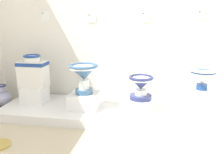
# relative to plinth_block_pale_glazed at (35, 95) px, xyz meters

# --- Properties ---
(wall_back) EXTENTS (3.99, 0.06, 3.14)m
(wall_back) POSITION_rel_plinth_block_pale_glazed_xyz_m (1.14, 0.48, 1.33)
(wall_back) COLOR white
(wall_back) RESTS_ON ground_plane
(display_platform) EXTENTS (3.05, 0.94, 0.12)m
(display_platform) POSITION_rel_plinth_block_pale_glazed_xyz_m (1.14, -0.04, -0.18)
(display_platform) COLOR white
(display_platform) RESTS_ON ground_plane
(plinth_block_pale_glazed) EXTENTS (0.33, 0.29, 0.24)m
(plinth_block_pale_glazed) POSITION_rel_plinth_block_pale_glazed_xyz_m (0.00, 0.00, 0.00)
(plinth_block_pale_glazed) COLOR white
(plinth_block_pale_glazed) RESTS_ON display_platform
(antique_toilet_pale_glazed) EXTENTS (0.40, 0.26, 0.47)m
(antique_toilet_pale_glazed) POSITION_rel_plinth_block_pale_glazed_xyz_m (0.00, 0.00, 0.35)
(antique_toilet_pale_glazed) COLOR white
(antique_toilet_pale_glazed) RESTS_ON plinth_block_pale_glazed
(plinth_block_squat_floral) EXTENTS (0.39, 0.38, 0.20)m
(plinth_block_squat_floral) POSITION_rel_plinth_block_pale_glazed_xyz_m (0.77, -0.08, -0.02)
(plinth_block_squat_floral) COLOR white
(plinth_block_squat_floral) RESTS_ON display_platform
(antique_toilet_squat_floral) EXTENTS (0.39, 0.39, 0.40)m
(antique_toilet_squat_floral) POSITION_rel_plinth_block_pale_glazed_xyz_m (0.77, -0.08, 0.36)
(antique_toilet_squat_floral) COLOR #3C638C
(antique_toilet_squat_floral) RESTS_ON plinth_block_squat_floral
(plinth_block_broad_patterned) EXTENTS (0.31, 0.39, 0.14)m
(plinth_block_broad_patterned) POSITION_rel_plinth_block_pale_glazed_xyz_m (1.54, -0.00, -0.05)
(plinth_block_broad_patterned) COLOR white
(plinth_block_broad_patterned) RESTS_ON display_platform
(antique_toilet_broad_patterned) EXTENTS (0.33, 0.33, 0.32)m
(antique_toilet_broad_patterned) POSITION_rel_plinth_block_pale_glazed_xyz_m (1.54, -0.00, 0.22)
(antique_toilet_broad_patterned) COLOR navy
(antique_toilet_broad_patterned) RESTS_ON plinth_block_broad_patterned
(plinth_block_tall_cobalt) EXTENTS (0.35, 0.36, 0.26)m
(plinth_block_tall_cobalt) POSITION_rel_plinth_block_pale_glazed_xyz_m (2.31, -0.04, 0.01)
(plinth_block_tall_cobalt) COLOR white
(plinth_block_tall_cobalt) RESTS_ON display_platform
(antique_toilet_tall_cobalt) EXTENTS (0.33, 0.33, 0.34)m
(antique_toilet_tall_cobalt) POSITION_rel_plinth_block_pale_glazed_xyz_m (2.31, -0.04, 0.36)
(antique_toilet_tall_cobalt) COLOR white
(antique_toilet_tall_cobalt) RESTS_ON plinth_block_tall_cobalt
(info_placard_first) EXTENTS (0.13, 0.01, 0.14)m
(info_placard_first) POSITION_rel_plinth_block_pale_glazed_xyz_m (0.03, 0.44, 1.12)
(info_placard_first) COLOR white
(info_placard_second) EXTENTS (0.12, 0.01, 0.13)m
(info_placard_second) POSITION_rel_plinth_block_pale_glazed_xyz_m (0.77, 0.44, 1.09)
(info_placard_second) COLOR white
(info_placard_third) EXTENTS (0.13, 0.01, 0.15)m
(info_placard_third) POSITION_rel_plinth_block_pale_glazed_xyz_m (1.56, 0.44, 1.11)
(info_placard_third) COLOR white
(info_placard_fourth) EXTENTS (0.10, 0.01, 0.13)m
(info_placard_fourth) POSITION_rel_plinth_block_pale_glazed_xyz_m (2.32, 0.44, 1.14)
(info_placard_fourth) COLOR white
(decorative_vase_companion) EXTENTS (0.28, 0.28, 0.35)m
(decorative_vase_companion) POSITION_rel_plinth_block_pale_glazed_xyz_m (-0.55, 0.03, -0.09)
(decorative_vase_companion) COLOR navy
(decorative_vase_companion) RESTS_ON ground_plane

